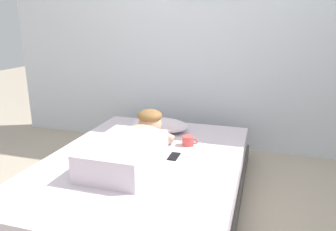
{
  "coord_description": "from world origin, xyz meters",
  "views": [
    {
      "loc": [
        0.56,
        -1.76,
        1.24
      ],
      "look_at": [
        -0.13,
        0.5,
        0.55
      ],
      "focal_mm": 34.21,
      "sensor_mm": 36.0,
      "label": 1
    }
  ],
  "objects_px": {
    "pillow": "(160,125)",
    "cell_phone": "(174,156)",
    "bed": "(143,178)",
    "coffee_cup": "(188,141)",
    "person_lying": "(132,145)"
  },
  "relations": [
    {
      "from": "pillow",
      "to": "cell_phone",
      "type": "xyz_separation_m",
      "value": [
        0.28,
        -0.53,
        -0.05
      ]
    },
    {
      "from": "pillow",
      "to": "cell_phone",
      "type": "distance_m",
      "value": 0.6
    },
    {
      "from": "pillow",
      "to": "person_lying",
      "type": "distance_m",
      "value": 0.65
    },
    {
      "from": "bed",
      "to": "coffee_cup",
      "type": "bearing_deg",
      "value": 54.45
    },
    {
      "from": "pillow",
      "to": "coffee_cup",
      "type": "height_order",
      "value": "pillow"
    },
    {
      "from": "person_lying",
      "to": "cell_phone",
      "type": "distance_m",
      "value": 0.31
    },
    {
      "from": "person_lying",
      "to": "coffee_cup",
      "type": "relative_size",
      "value": 7.36
    },
    {
      "from": "person_lying",
      "to": "cell_phone",
      "type": "xyz_separation_m",
      "value": [
        0.27,
        0.12,
        -0.1
      ]
    },
    {
      "from": "bed",
      "to": "cell_phone",
      "type": "height_order",
      "value": "cell_phone"
    },
    {
      "from": "cell_phone",
      "to": "bed",
      "type": "bearing_deg",
      "value": -155.63
    },
    {
      "from": "coffee_cup",
      "to": "cell_phone",
      "type": "bearing_deg",
      "value": -99.69
    },
    {
      "from": "pillow",
      "to": "coffee_cup",
      "type": "xyz_separation_m",
      "value": [
        0.33,
        -0.27,
        -0.02
      ]
    },
    {
      "from": "bed",
      "to": "coffee_cup",
      "type": "xyz_separation_m",
      "value": [
        0.25,
        0.35,
        0.19
      ]
    },
    {
      "from": "pillow",
      "to": "cell_phone",
      "type": "bearing_deg",
      "value": -61.73
    },
    {
      "from": "bed",
      "to": "person_lying",
      "type": "xyz_separation_m",
      "value": [
        -0.07,
        -0.02,
        0.26
      ]
    }
  ]
}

